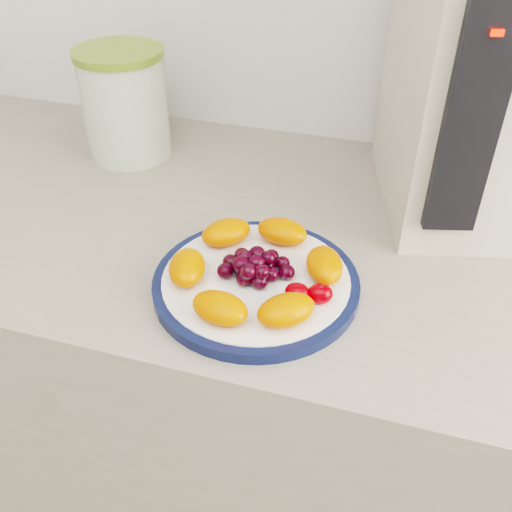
% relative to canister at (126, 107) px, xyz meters
% --- Properties ---
extents(counter, '(3.50, 0.60, 0.90)m').
position_rel_canister_xyz_m(counter, '(0.27, -0.14, -0.53)').
color(counter, gray).
rests_on(counter, floor).
extents(cabinet_face, '(3.48, 0.58, 0.84)m').
position_rel_canister_xyz_m(cabinet_face, '(0.27, -0.14, -0.56)').
color(cabinet_face, '#93734C').
rests_on(cabinet_face, floor).
extents(plate_rim, '(0.25, 0.25, 0.01)m').
position_rel_canister_xyz_m(plate_rim, '(0.31, -0.29, -0.08)').
color(plate_rim, '#0B163B').
rests_on(plate_rim, counter).
extents(plate_face, '(0.23, 0.23, 0.02)m').
position_rel_canister_xyz_m(plate_face, '(0.31, -0.29, -0.07)').
color(plate_face, white).
rests_on(plate_face, counter).
extents(canister, '(0.17, 0.17, 0.17)m').
position_rel_canister_xyz_m(canister, '(0.00, 0.00, 0.00)').
color(canister, '#475D13').
rests_on(canister, counter).
extents(canister_lid, '(0.17, 0.17, 0.01)m').
position_rel_canister_xyz_m(canister_lid, '(0.00, 0.00, 0.09)').
color(canister_lid, olive).
rests_on(canister_lid, canister).
extents(appliance_body, '(0.28, 0.34, 0.37)m').
position_rel_canister_xyz_m(appliance_body, '(0.54, 0.00, 0.10)').
color(appliance_body, beige).
rests_on(appliance_body, counter).
extents(appliance_panel, '(0.07, 0.04, 0.27)m').
position_rel_canister_xyz_m(appliance_panel, '(0.53, -0.16, 0.10)').
color(appliance_panel, black).
rests_on(appliance_panel, appliance_body).
extents(appliance_led, '(0.01, 0.01, 0.01)m').
position_rel_canister_xyz_m(appliance_led, '(0.53, -0.17, 0.21)').
color(appliance_led, '#FF0C05').
rests_on(appliance_led, appliance_panel).
extents(fruit_plate, '(0.22, 0.22, 0.03)m').
position_rel_canister_xyz_m(fruit_plate, '(0.31, -0.29, -0.05)').
color(fruit_plate, '#FF4801').
rests_on(fruit_plate, plate_face).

